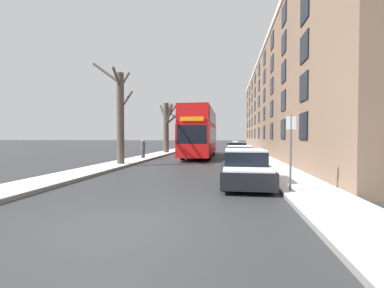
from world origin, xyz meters
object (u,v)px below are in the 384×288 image
at_px(bare_tree_left_1, 167,125).
at_px(bare_tree_left_2, 185,130).
at_px(parked_car_3, 235,149).
at_px(street_sign_post, 291,150).
at_px(double_decker_bus, 200,131).
at_px(parked_car_0, 245,168).
at_px(pedestrian_left_sidewalk, 143,149).
at_px(parked_car_2, 236,152).
at_px(bare_tree_left_0, 120,114).
at_px(parked_car_1, 239,158).

bearing_deg(bare_tree_left_1, bare_tree_left_2, 90.15).
relative_size(parked_car_3, street_sign_post, 1.57).
xyz_separation_m(double_decker_bus, parked_car_0, (3.42, -14.30, -1.91)).
height_order(bare_tree_left_1, pedestrian_left_sidewalk, bare_tree_left_1).
xyz_separation_m(bare_tree_left_2, parked_car_2, (7.93, -20.59, -2.44)).
height_order(bare_tree_left_0, bare_tree_left_1, bare_tree_left_0).
relative_size(parked_car_0, parked_car_3, 1.05).
height_order(bare_tree_left_1, parked_car_0, bare_tree_left_1).
relative_size(bare_tree_left_1, parked_car_3, 1.45).
bearing_deg(parked_car_0, parked_car_3, 90.00).
bearing_deg(parked_car_2, parked_car_3, 90.00).
height_order(parked_car_0, pedestrian_left_sidewalk, pedestrian_left_sidewalk).
bearing_deg(double_decker_bus, bare_tree_left_0, -117.83).
bearing_deg(parked_car_1, double_decker_bus, 111.09).
distance_m(parked_car_1, parked_car_3, 11.65).
bearing_deg(parked_car_0, double_decker_bus, 103.46).
xyz_separation_m(bare_tree_left_0, street_sign_post, (9.28, -7.55, -1.96)).
xyz_separation_m(bare_tree_left_2, double_decker_bus, (4.51, -17.86, -0.55)).
distance_m(bare_tree_left_0, parked_car_2, 10.16).
distance_m(bare_tree_left_2, parked_car_3, 17.22).
bearing_deg(parked_car_1, parked_car_3, 90.00).
relative_size(parked_car_1, pedestrian_left_sidewalk, 2.41).
relative_size(double_decker_bus, street_sign_post, 4.33).
height_order(bare_tree_left_0, bare_tree_left_2, bare_tree_left_2).
distance_m(parked_car_0, parked_car_2, 11.57).
height_order(parked_car_0, parked_car_3, parked_car_0).
bearing_deg(parked_car_1, bare_tree_left_1, 120.17).
bearing_deg(parked_car_0, street_sign_post, -51.28).
xyz_separation_m(bare_tree_left_2, parked_car_3, (7.93, -15.08, -2.47)).
relative_size(bare_tree_left_1, parked_car_0, 1.38).
distance_m(pedestrian_left_sidewalk, street_sign_post, 15.54).
bearing_deg(parked_car_1, parked_car_0, -90.00).
xyz_separation_m(parked_car_0, street_sign_post, (1.38, -1.73, 0.86)).
bearing_deg(parked_car_2, parked_car_0, -90.00).
height_order(bare_tree_left_1, parked_car_1, bare_tree_left_1).
distance_m(bare_tree_left_0, bare_tree_left_2, 26.34).
xyz_separation_m(double_decker_bus, parked_car_3, (3.42, 2.78, -1.92)).
bearing_deg(bare_tree_left_1, parked_car_3, -13.70).
relative_size(bare_tree_left_2, parked_car_2, 1.59).
bearing_deg(parked_car_2, double_decker_bus, 141.41).
height_order(bare_tree_left_1, parked_car_3, bare_tree_left_1).
xyz_separation_m(bare_tree_left_1, parked_car_1, (7.89, -13.58, -2.70)).
height_order(parked_car_1, pedestrian_left_sidewalk, pedestrian_left_sidewalk).
bearing_deg(parked_car_1, street_sign_post, -79.05).
bearing_deg(street_sign_post, parked_car_0, 128.72).
bearing_deg(parked_car_1, parked_car_2, 90.00).
relative_size(double_decker_bus, parked_car_2, 2.57).
xyz_separation_m(parked_car_0, parked_car_1, (0.00, 5.43, -0.00)).
height_order(bare_tree_left_2, parked_car_3, bare_tree_left_2).
relative_size(parked_car_0, street_sign_post, 1.65).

